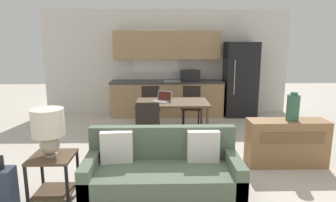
{
  "coord_description": "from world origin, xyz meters",
  "views": [
    {
      "loc": [
        -0.16,
        -3.29,
        1.93
      ],
      "look_at": [
        -0.04,
        1.5,
        0.95
      ],
      "focal_mm": 32.0,
      "sensor_mm": 36.0,
      "label": 1
    }
  ],
  "objects": [
    {
      "name": "refrigerator",
      "position": [
        1.87,
        4.25,
        0.94
      ],
      "size": [
        0.79,
        0.69,
        1.88
      ],
      "color": "black",
      "rests_on": "ground_plane"
    },
    {
      "name": "dining_chair_near_left",
      "position": [
        -0.39,
        1.67,
        0.52
      ],
      "size": [
        0.42,
        0.42,
        0.91
      ],
      "rotation": [
        0.0,
        0.0,
        3.14
      ],
      "color": "black",
      "rests_on": "ground_plane"
    },
    {
      "name": "vase",
      "position": [
        1.85,
        1.09,
        0.93
      ],
      "size": [
        0.19,
        0.19,
        0.43
      ],
      "color": "#336047",
      "rests_on": "credenza"
    },
    {
      "name": "laptop",
      "position": [
        -0.12,
        2.45,
        0.8
      ],
      "size": [
        0.41,
        0.39,
        0.2
      ],
      "rotation": [
        0.0,
        0.0,
        -0.57
      ],
      "color": "#B7BABC",
      "rests_on": "dining_table"
    },
    {
      "name": "dining_chair_far_right",
      "position": [
        0.52,
        3.22,
        0.52
      ],
      "size": [
        0.48,
        0.48,
        0.91
      ],
      "rotation": [
        0.0,
        0.0,
        -0.14
      ],
      "color": "black",
      "rests_on": "ground_plane"
    },
    {
      "name": "dining_chair_far_left",
      "position": [
        -0.39,
        3.23,
        0.52
      ],
      "size": [
        0.44,
        0.44,
        0.91
      ],
      "rotation": [
        0.0,
        0.0,
        0.04
      ],
      "color": "black",
      "rests_on": "ground_plane"
    },
    {
      "name": "credenza",
      "position": [
        1.79,
        1.09,
        0.36
      ],
      "size": [
        1.21,
        0.4,
        0.72
      ],
      "color": "olive",
      "rests_on": "ground_plane"
    },
    {
      "name": "kitchen_counter",
      "position": [
        0.01,
        4.33,
        0.84
      ],
      "size": [
        2.87,
        0.65,
        2.15
      ],
      "color": "tan",
      "rests_on": "ground_plane"
    },
    {
      "name": "side_table",
      "position": [
        -1.45,
        0.07,
        0.4
      ],
      "size": [
        0.49,
        0.49,
        0.59
      ],
      "color": "brown",
      "rests_on": "ground_plane"
    },
    {
      "name": "wall_back",
      "position": [
        -0.0,
        4.63,
        1.35
      ],
      "size": [
        6.4,
        0.07,
        2.7
      ],
      "color": "silver",
      "rests_on": "ground_plane"
    },
    {
      "name": "table_lamp",
      "position": [
        -1.47,
        0.08,
        0.94
      ],
      "size": [
        0.37,
        0.37,
        0.57
      ],
      "color": "#B2A893",
      "rests_on": "side_table"
    },
    {
      "name": "couch",
      "position": [
        -0.14,
        0.15,
        0.34
      ],
      "size": [
        1.87,
        0.8,
        0.85
      ],
      "color": "#3D2D1E",
      "rests_on": "ground_plane"
    },
    {
      "name": "dining_table",
      "position": [
        0.06,
        2.45,
        0.68
      ],
      "size": [
        1.4,
        0.9,
        0.75
      ],
      "color": "brown",
      "rests_on": "ground_plane"
    }
  ]
}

